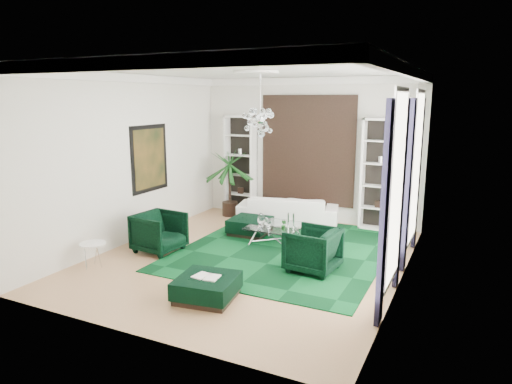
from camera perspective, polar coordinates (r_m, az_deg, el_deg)
The scene contains 30 objects.
floor at distance 9.58m, azimuth -0.77°, elevation -8.35°, with size 6.00×7.00×0.02m, color tan.
ceiling at distance 9.02m, azimuth -0.84°, elevation 15.09°, with size 6.00×7.00×0.02m, color white.
wall_back at distance 12.32m, azimuth 6.55°, elevation 5.21°, with size 6.00×0.02×3.80m, color silver.
wall_front at distance 6.23m, azimuth -15.43°, elevation -1.51°, with size 6.00×0.02×3.80m, color silver.
wall_left at distance 10.78m, azimuth -15.30°, elevation 3.96°, with size 0.02×7.00×3.80m, color silver.
wall_right at distance 8.23m, azimuth 18.29°, elevation 1.47°, with size 0.02×7.00×3.80m, color silver.
crown_molding at distance 9.01m, azimuth -0.84°, elevation 14.39°, with size 6.00×7.00×0.18m, color white, non-canonical shape.
ceiling_medallion at distance 9.28m, azimuth 0.02°, elevation 14.75°, with size 0.90×0.90×0.05m, color white.
tapestry at distance 12.27m, azimuth 6.47°, elevation 5.19°, with size 2.50×0.06×2.80m, color black.
shelving_left at distance 12.97m, azimuth -1.96°, elevation 3.38°, with size 0.90×0.38×2.80m, color white, non-canonical shape.
shelving_right at distance 11.70m, azimuth 15.21°, elevation 2.06°, with size 0.90×0.38×2.80m, color white, non-canonical shape.
painting at distance 11.22m, azimuth -13.12°, elevation 4.09°, with size 0.04×1.30×1.60m, color black.
window_near at distance 7.35m, azimuth 17.18°, elevation 0.38°, with size 0.03×1.10×2.90m, color white.
curtain_near_a at distance 6.66m, azimuth 15.71°, elevation -2.89°, with size 0.07×0.30×3.25m, color black.
curtain_near_b at distance 8.17m, azimuth 17.68°, elevation -0.35°, with size 0.07×0.30×3.25m, color black.
window_far at distance 9.70m, azimuth 19.39°, elevation 2.88°, with size 0.03×1.10×2.90m, color white.
curtain_far_a at distance 8.98m, azimuth 18.47°, elevation 0.66°, with size 0.07×0.30×3.25m, color black.
curtain_far_b at distance 10.51m, azimuth 19.61°, elevation 2.12°, with size 0.07×0.30×3.25m, color black.
rug at distance 10.14m, azimuth 3.79°, elevation -7.11°, with size 4.20×5.00×0.02m, color black.
sofa at distance 12.02m, azimuth 4.02°, elevation -2.28°, with size 2.58×1.01×0.75m, color white.
armchair_left at distance 10.09m, azimuth -11.99°, elevation -4.95°, with size 0.92×0.94×0.86m, color black.
armchair_right at distance 8.86m, azimuth 7.10°, elevation -7.17°, with size 0.91×0.93×0.85m, color black.
coffee_table at distance 10.54m, azimuth 2.51°, elevation -5.27°, with size 1.17×1.17×0.40m, color white, non-canonical shape.
ottoman_side at distance 11.14m, azimuth -0.74°, elevation -4.31°, with size 0.91×0.91×0.40m, color black.
ottoman_front at distance 7.76m, azimuth -6.15°, elevation -11.84°, with size 0.94×0.94×0.38m, color black.
book at distance 7.68m, azimuth -6.19°, elevation -10.44°, with size 0.44×0.29×0.03m, color white.
side_table at distance 9.59m, azimuth -19.65°, elevation -7.47°, with size 0.50×0.50×0.48m, color white.
palm at distance 12.73m, azimuth -3.33°, elevation 2.23°, with size 1.48×1.48×2.37m, color #164C19, non-canonical shape.
chandelier at distance 9.22m, azimuth 0.55°, elevation 9.05°, with size 0.79×0.79×0.71m, color white, non-canonical shape.
table_plant at distance 10.13m, azimuth 3.50°, elevation -4.12°, with size 0.13×0.10×0.23m, color #164C19.
Camera 1 is at (4.03, -8.05, 3.28)m, focal length 32.00 mm.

